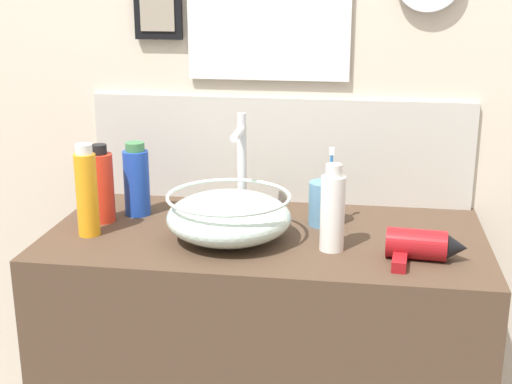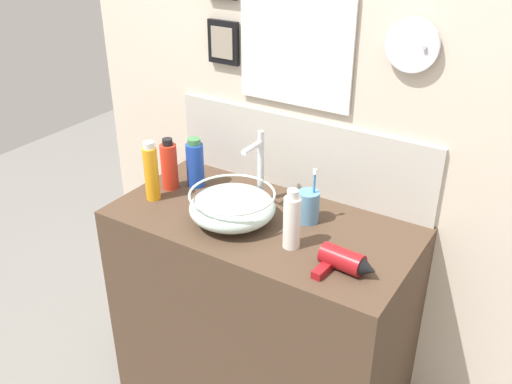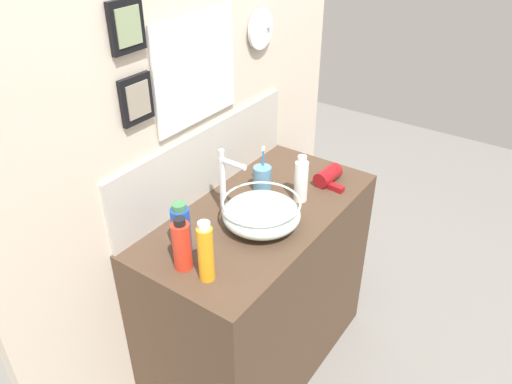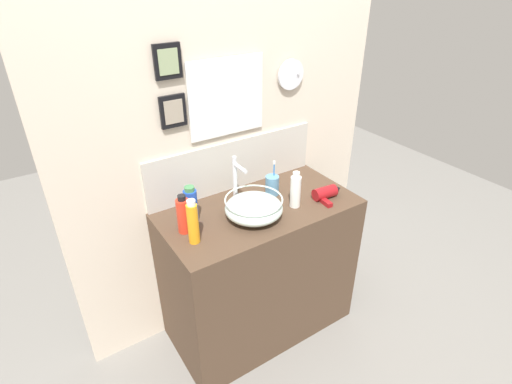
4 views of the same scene
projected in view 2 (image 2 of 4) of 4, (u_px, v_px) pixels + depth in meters
name	position (u px, v px, depth m)	size (l,w,h in m)	color
vanity_counter	(261.00, 318.00, 2.12)	(1.04, 0.53, 0.85)	#4C3828
back_panel	(307.00, 85.00, 1.96)	(1.85, 0.10, 2.48)	beige
glass_bowl_sink	(232.00, 207.00, 1.88)	(0.29, 0.29, 0.11)	silver
faucet	(259.00, 163.00, 1.96)	(0.02, 0.12, 0.27)	silver
hair_drier	(345.00, 262.00, 1.65)	(0.18, 0.13, 0.07)	maroon
toothbrush_cup	(308.00, 206.00, 1.89)	(0.07, 0.07, 0.19)	#598CB2
spray_bottle	(169.00, 165.00, 2.09)	(0.06, 0.06, 0.20)	red
lotion_bottle	(292.00, 221.00, 1.74)	(0.05, 0.05, 0.20)	white
shampoo_bottle	(195.00, 164.00, 2.10)	(0.07, 0.07, 0.19)	blue
soap_dispenser	(151.00, 172.00, 2.01)	(0.05, 0.05, 0.22)	orange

